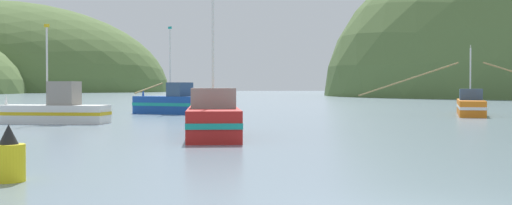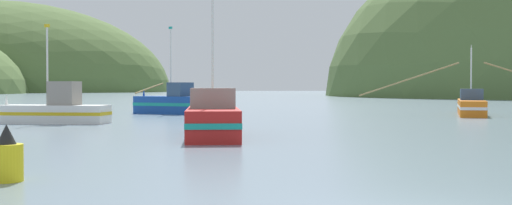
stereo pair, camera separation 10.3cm
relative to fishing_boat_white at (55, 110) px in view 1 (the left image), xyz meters
The scene contains 5 objects.
fishing_boat_white is the anchor object (origin of this frame).
fishing_boat_orange 32.47m from the fishing_boat_white, 18.01° to the left, with size 17.19×10.68×5.73m.
fishing_boat_red 15.22m from the fishing_boat_white, 49.39° to the right, with size 2.37×9.00×7.76m.
fishing_boat_blue 15.23m from the fishing_boat_white, 64.82° to the left, with size 6.58×8.42×7.38m.
channel_buoy 26.17m from the fishing_boat_white, 79.41° to the right, with size 0.80×0.80×1.43m.
Camera 1 is at (-4.24, -10.93, 2.37)m, focal length 46.43 mm.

